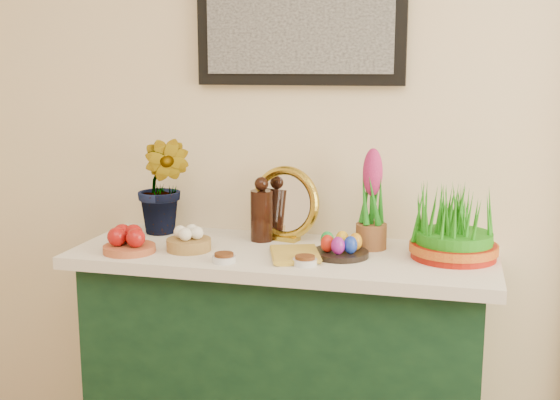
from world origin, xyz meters
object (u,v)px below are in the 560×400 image
object	(u,v)px
hyacinth_green	(163,170)
wheatgrass_sabzeh	(454,228)
sideboard	(284,379)
book	(271,254)
mirror	(285,204)

from	to	relation	value
hyacinth_green	wheatgrass_sabzeh	size ratio (longest dim) A/B	1.69
sideboard	hyacinth_green	size ratio (longest dim) A/B	2.74
book	wheatgrass_sabzeh	size ratio (longest dim) A/B	0.71
sideboard	wheatgrass_sabzeh	xyz separation A→B (m)	(0.55, 0.04, 0.57)
hyacinth_green	book	world-z (taller)	hyacinth_green
sideboard	mirror	xyz separation A→B (m)	(-0.03, 0.14, 0.59)
book	hyacinth_green	bearing A→B (deg)	135.34
hyacinth_green	book	size ratio (longest dim) A/B	2.36
hyacinth_green	book	distance (m)	0.57
book	wheatgrass_sabzeh	distance (m)	0.59
sideboard	mirror	distance (m)	0.61
hyacinth_green	mirror	size ratio (longest dim) A/B	1.76
mirror	wheatgrass_sabzeh	xyz separation A→B (m)	(0.58, -0.11, -0.03)
hyacinth_green	mirror	distance (m)	0.46
mirror	hyacinth_green	bearing A→B (deg)	-177.02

